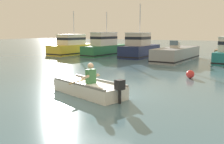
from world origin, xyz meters
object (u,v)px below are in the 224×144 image
at_px(moored_boat_navy, 140,48).
at_px(moored_boat_green, 107,47).
at_px(rowboat_with_person, 87,87).
at_px(moored_boat_yellow, 74,47).
at_px(moored_boat_grey, 177,54).
at_px(mooring_buoy, 190,74).

bearing_deg(moored_boat_navy, moored_boat_green, 175.70).
bearing_deg(moored_boat_navy, rowboat_with_person, -75.77).
xyz_separation_m(rowboat_with_person, moored_boat_yellow, (-10.58, 13.47, 0.52)).
distance_m(rowboat_with_person, moored_boat_grey, 12.69).
distance_m(moored_boat_grey, mooring_buoy, 7.99).
relative_size(rowboat_with_person, moored_boat_navy, 0.71).
bearing_deg(moored_boat_green, rowboat_with_person, -63.23).
bearing_deg(moored_boat_navy, moored_boat_yellow, -178.18).
height_order(moored_boat_green, moored_boat_navy, moored_boat_navy).
bearing_deg(moored_boat_grey, mooring_buoy, -71.18).
height_order(rowboat_with_person, mooring_buoy, rowboat_with_person).
xyz_separation_m(moored_boat_green, moored_boat_grey, (7.19, -1.28, -0.34)).
height_order(moored_boat_navy, moored_boat_grey, moored_boat_navy).
relative_size(moored_boat_green, moored_boat_grey, 0.99).
distance_m(moored_boat_green, moored_boat_navy, 3.58).
bearing_deg(rowboat_with_person, moored_boat_green, 116.77).
distance_m(moored_boat_yellow, mooring_buoy, 15.71).
distance_m(moored_boat_yellow, moored_boat_grey, 10.76).
xyz_separation_m(rowboat_with_person, moored_boat_navy, (-3.47, 13.69, 0.58)).
xyz_separation_m(moored_boat_grey, mooring_buoy, (2.58, -7.56, -0.29)).
bearing_deg(moored_boat_yellow, moored_boat_navy, 1.82).
bearing_deg(rowboat_with_person, moored_boat_yellow, 128.15).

